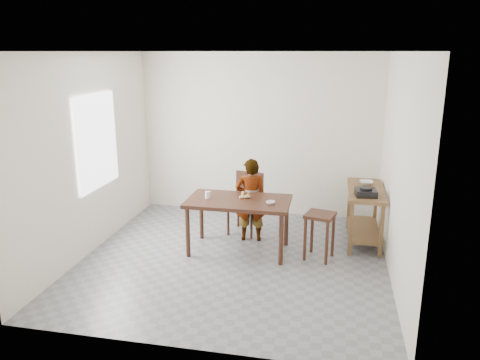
% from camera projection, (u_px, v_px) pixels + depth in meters
% --- Properties ---
extents(floor, '(4.00, 4.00, 0.04)m').
position_uv_depth(floor, '(234.00, 261.00, 6.29)').
color(floor, slate).
rests_on(floor, ground).
extents(ceiling, '(4.00, 4.00, 0.04)m').
position_uv_depth(ceiling, '(233.00, 50.00, 5.56)').
color(ceiling, white).
rests_on(ceiling, wall_back).
extents(wall_back, '(4.00, 0.04, 2.70)m').
position_uv_depth(wall_back, '(259.00, 135.00, 7.83)').
color(wall_back, white).
rests_on(wall_back, ground).
extents(wall_front, '(4.00, 0.04, 2.70)m').
position_uv_depth(wall_front, '(184.00, 214.00, 4.02)').
color(wall_front, white).
rests_on(wall_front, ground).
extents(wall_left, '(0.04, 4.00, 2.70)m').
position_uv_depth(wall_left, '(88.00, 155.00, 6.31)').
color(wall_left, white).
rests_on(wall_left, ground).
extents(wall_right, '(0.04, 4.00, 2.70)m').
position_uv_depth(wall_right, '(400.00, 169.00, 5.54)').
color(wall_right, white).
rests_on(wall_right, ground).
extents(window_pane, '(0.02, 1.10, 1.30)m').
position_uv_depth(window_pane, '(98.00, 141.00, 6.45)').
color(window_pane, white).
rests_on(window_pane, wall_left).
extents(dining_table, '(1.40, 0.80, 0.75)m').
position_uv_depth(dining_table, '(239.00, 225.00, 6.47)').
color(dining_table, '#3B1F14').
rests_on(dining_table, floor).
extents(prep_counter, '(0.50, 1.20, 0.80)m').
position_uv_depth(prep_counter, '(364.00, 215.00, 6.79)').
color(prep_counter, brown).
rests_on(prep_counter, floor).
extents(child, '(0.49, 0.37, 1.23)m').
position_uv_depth(child, '(251.00, 200.00, 6.79)').
color(child, white).
rests_on(child, floor).
extents(dining_chair, '(0.52, 0.52, 0.92)m').
position_uv_depth(dining_chair, '(245.00, 204.00, 7.10)').
color(dining_chair, '#3B1F14').
rests_on(dining_chair, floor).
extents(stool, '(0.44, 0.44, 0.64)m').
position_uv_depth(stool, '(319.00, 236.00, 6.24)').
color(stool, '#3B1F14').
rests_on(stool, floor).
extents(glass_tumbler, '(0.10, 0.10, 0.09)m').
position_uv_depth(glass_tumbler, '(208.00, 195.00, 6.42)').
color(glass_tumbler, white).
rests_on(glass_tumbler, dining_table).
extents(small_bowl, '(0.15, 0.15, 0.04)m').
position_uv_depth(small_bowl, '(270.00, 203.00, 6.18)').
color(small_bowl, silver).
rests_on(small_bowl, dining_table).
extents(banana, '(0.20, 0.17, 0.06)m').
position_uv_depth(banana, '(245.00, 196.00, 6.40)').
color(banana, '#F0D654').
rests_on(banana, dining_table).
extents(serving_bowl, '(0.21, 0.21, 0.05)m').
position_uv_depth(serving_bowl, '(366.00, 183.00, 6.91)').
color(serving_bowl, silver).
rests_on(serving_bowl, prep_counter).
extents(gas_burner, '(0.31, 0.31, 0.09)m').
position_uv_depth(gas_burner, '(366.00, 193.00, 6.35)').
color(gas_burner, black).
rests_on(gas_burner, prep_counter).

